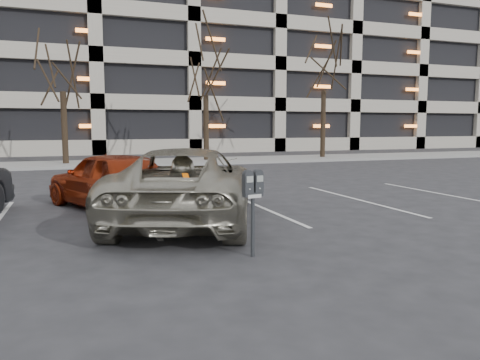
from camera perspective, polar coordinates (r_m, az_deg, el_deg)
name	(u,v)px	position (r m, az deg, el deg)	size (l,w,h in m)	color
ground	(235,231)	(8.57, -0.67, -6.22)	(140.00, 140.00, 0.00)	#28282B
sidewalk	(130,163)	(24.12, -13.30, 2.04)	(80.00, 4.00, 0.12)	gray
stall_lines	(139,213)	(10.46, -12.17, -3.99)	(16.90, 5.20, 0.00)	silver
parking_garage	(236,46)	(44.87, -0.44, 16.04)	(52.00, 20.00, 19.00)	black
tree_b	(61,45)	(24.19, -20.99, 15.10)	(3.45, 3.45, 7.83)	black
tree_c	(206,54)	(25.10, -4.22, 15.06)	(3.41, 3.41, 7.76)	black
tree_d	(325,48)	(27.92, 10.28, 15.56)	(3.83, 3.83, 8.71)	black
parking_meter	(253,192)	(6.74, 1.58, -1.44)	(0.34, 0.18, 1.25)	black
suv_silver	(186,185)	(9.38, -6.57, -0.57)	(4.20, 5.84, 1.48)	#A7A28E
car_red	(110,180)	(11.13, -15.51, 0.04)	(1.60, 3.97, 1.35)	maroon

